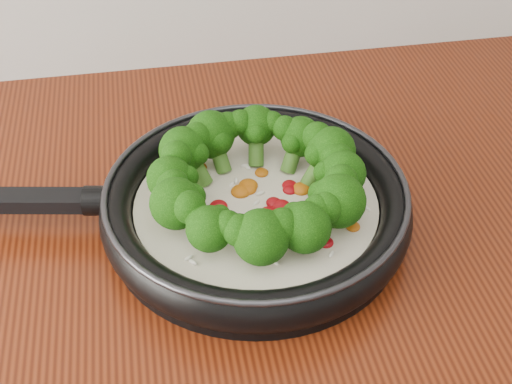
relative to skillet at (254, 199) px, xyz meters
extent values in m
cylinder|color=black|center=(0.00, 0.00, -0.03)|extent=(0.38, 0.38, 0.01)
torus|color=black|center=(0.00, 0.00, -0.01)|extent=(0.40, 0.40, 0.04)
torus|color=#2D2D33|center=(0.00, 0.00, 0.01)|extent=(0.39, 0.39, 0.01)
cube|color=black|center=(-0.26, 0.05, 0.00)|extent=(0.20, 0.06, 0.02)
cylinder|color=black|center=(-0.17, 0.03, 0.00)|extent=(0.04, 0.04, 0.03)
cylinder|color=silver|center=(0.00, 0.00, -0.02)|extent=(0.31, 0.31, 0.02)
ellipsoid|color=maroon|center=(0.08, -0.03, 0.00)|extent=(0.03, 0.03, 0.01)
ellipsoid|color=maroon|center=(0.03, -0.01, 0.00)|extent=(0.03, 0.03, 0.01)
ellipsoid|color=#B1550B|center=(0.06, 0.01, 0.00)|extent=(0.02, 0.02, 0.01)
ellipsoid|color=maroon|center=(0.04, 0.01, 0.00)|extent=(0.02, 0.02, 0.01)
ellipsoid|color=maroon|center=(0.01, -0.02, 0.00)|extent=(0.02, 0.02, 0.01)
ellipsoid|color=#B1550B|center=(-0.05, 0.07, 0.00)|extent=(0.02, 0.02, 0.01)
ellipsoid|color=maroon|center=(0.03, -0.03, 0.00)|extent=(0.03, 0.03, 0.01)
ellipsoid|color=maroon|center=(-0.10, 0.02, 0.00)|extent=(0.03, 0.03, 0.01)
ellipsoid|color=#B1550B|center=(0.02, 0.05, 0.00)|extent=(0.02, 0.02, 0.01)
ellipsoid|color=maroon|center=(-0.04, 0.00, 0.00)|extent=(0.03, 0.03, 0.01)
ellipsoid|color=maroon|center=(-0.04, -0.02, 0.00)|extent=(0.02, 0.02, 0.01)
ellipsoid|color=#B1550B|center=(0.00, 0.03, 0.00)|extent=(0.02, 0.02, 0.01)
ellipsoid|color=maroon|center=(-0.04, -0.02, 0.00)|extent=(0.02, 0.02, 0.01)
ellipsoid|color=maroon|center=(0.05, -0.04, 0.00)|extent=(0.03, 0.03, 0.01)
ellipsoid|color=#B1550B|center=(-0.01, 0.02, 0.00)|extent=(0.03, 0.03, 0.01)
ellipsoid|color=maroon|center=(0.11, 0.01, 0.00)|extent=(0.02, 0.02, 0.01)
ellipsoid|color=maroon|center=(0.06, -0.08, 0.00)|extent=(0.02, 0.02, 0.01)
ellipsoid|color=#B1550B|center=(0.10, -0.06, 0.00)|extent=(0.02, 0.02, 0.01)
ellipsoid|color=maroon|center=(0.10, 0.01, 0.00)|extent=(0.03, 0.03, 0.01)
ellipsoid|color=maroon|center=(0.02, -0.01, 0.00)|extent=(0.02, 0.02, 0.01)
ellipsoid|color=#B1550B|center=(0.00, 0.02, 0.00)|extent=(0.03, 0.03, 0.01)
ellipsoid|color=maroon|center=(0.00, -0.06, 0.00)|extent=(0.02, 0.02, 0.01)
ellipsoid|color=maroon|center=(0.04, 0.02, 0.00)|extent=(0.02, 0.02, 0.01)
ellipsoid|color=white|center=(-0.08, -0.08, 0.00)|extent=(0.01, 0.01, 0.00)
ellipsoid|color=white|center=(-0.05, 0.06, 0.00)|extent=(0.01, 0.01, 0.00)
ellipsoid|color=white|center=(0.02, -0.07, 0.00)|extent=(0.01, 0.01, 0.00)
ellipsoid|color=white|center=(-0.08, 0.06, 0.00)|extent=(0.01, 0.01, 0.00)
ellipsoid|color=white|center=(-0.02, 0.04, 0.00)|extent=(0.01, 0.01, 0.00)
ellipsoid|color=white|center=(0.01, 0.01, 0.00)|extent=(0.01, 0.01, 0.00)
ellipsoid|color=white|center=(-0.08, -0.07, 0.00)|extent=(0.01, 0.01, 0.00)
ellipsoid|color=white|center=(0.06, -0.10, 0.00)|extent=(0.01, 0.01, 0.00)
ellipsoid|color=white|center=(0.12, -0.03, 0.00)|extent=(0.01, 0.01, 0.00)
ellipsoid|color=white|center=(0.08, 0.04, 0.00)|extent=(0.01, 0.01, 0.00)
ellipsoid|color=white|center=(0.00, 0.06, 0.00)|extent=(0.01, 0.01, 0.00)
ellipsoid|color=white|center=(0.00, 0.07, 0.00)|extent=(0.01, 0.00, 0.00)
ellipsoid|color=white|center=(0.03, 0.05, -0.01)|extent=(0.01, 0.01, 0.00)
ellipsoid|color=white|center=(-0.01, 0.03, 0.00)|extent=(0.01, 0.01, 0.00)
ellipsoid|color=white|center=(-0.11, 0.00, 0.00)|extent=(0.01, 0.01, 0.00)
ellipsoid|color=white|center=(-0.02, -0.04, 0.00)|extent=(0.01, 0.01, 0.00)
ellipsoid|color=white|center=(0.00, -0.10, 0.00)|extent=(0.01, 0.01, 0.00)
ellipsoid|color=white|center=(0.00, 0.00, 0.00)|extent=(0.01, 0.01, 0.00)
ellipsoid|color=white|center=(-0.01, 0.04, 0.00)|extent=(0.01, 0.01, 0.00)
cylinder|color=#497C28|center=(0.08, -0.01, 0.01)|extent=(0.04, 0.02, 0.04)
sphere|color=black|center=(0.09, -0.01, 0.03)|extent=(0.06, 0.06, 0.05)
sphere|color=black|center=(0.09, 0.01, 0.04)|extent=(0.04, 0.04, 0.03)
sphere|color=black|center=(0.09, -0.03, 0.04)|extent=(0.03, 0.03, 0.03)
sphere|color=black|center=(0.08, -0.01, 0.03)|extent=(0.03, 0.03, 0.03)
cylinder|color=#497C28|center=(0.07, 0.02, 0.01)|extent=(0.04, 0.03, 0.04)
sphere|color=black|center=(0.09, 0.03, 0.03)|extent=(0.06, 0.06, 0.05)
sphere|color=black|center=(0.08, 0.05, 0.04)|extent=(0.04, 0.04, 0.03)
sphere|color=black|center=(0.09, 0.01, 0.04)|extent=(0.04, 0.04, 0.03)
sphere|color=black|center=(0.07, 0.02, 0.04)|extent=(0.03, 0.03, 0.03)
cylinder|color=#497C28|center=(0.05, 0.05, 0.01)|extent=(0.04, 0.04, 0.04)
sphere|color=black|center=(0.07, 0.07, 0.03)|extent=(0.06, 0.06, 0.05)
sphere|color=black|center=(0.05, 0.07, 0.04)|extent=(0.03, 0.03, 0.03)
sphere|color=black|center=(0.08, 0.05, 0.04)|extent=(0.03, 0.03, 0.03)
sphere|color=black|center=(0.05, 0.05, 0.03)|extent=(0.03, 0.03, 0.02)
cylinder|color=#497C28|center=(0.02, 0.07, 0.01)|extent=(0.02, 0.04, 0.04)
sphere|color=black|center=(0.02, 0.09, 0.03)|extent=(0.06, 0.06, 0.05)
sphere|color=black|center=(0.00, 0.09, 0.04)|extent=(0.04, 0.04, 0.03)
sphere|color=black|center=(0.04, 0.09, 0.04)|extent=(0.03, 0.03, 0.03)
sphere|color=black|center=(0.02, 0.07, 0.04)|extent=(0.03, 0.03, 0.02)
cylinder|color=#497C28|center=(-0.03, 0.07, 0.01)|extent=(0.03, 0.04, 0.04)
sphere|color=black|center=(-0.04, 0.09, 0.03)|extent=(0.07, 0.07, 0.06)
sphere|color=black|center=(-0.05, 0.07, 0.04)|extent=(0.04, 0.04, 0.04)
sphere|color=black|center=(-0.01, 0.09, 0.04)|extent=(0.04, 0.04, 0.03)
sphere|color=black|center=(-0.03, 0.07, 0.03)|extent=(0.03, 0.03, 0.03)
cylinder|color=#497C28|center=(-0.06, 0.05, 0.01)|extent=(0.04, 0.04, 0.04)
sphere|color=black|center=(-0.07, 0.06, 0.03)|extent=(0.06, 0.06, 0.05)
sphere|color=black|center=(-0.08, 0.04, 0.04)|extent=(0.04, 0.04, 0.03)
sphere|color=black|center=(-0.05, 0.07, 0.04)|extent=(0.04, 0.04, 0.03)
sphere|color=black|center=(-0.06, 0.05, 0.03)|extent=(0.03, 0.03, 0.03)
cylinder|color=#497C28|center=(-0.07, 0.01, 0.01)|extent=(0.04, 0.02, 0.04)
sphere|color=black|center=(-0.09, 0.01, 0.03)|extent=(0.06, 0.06, 0.05)
sphere|color=black|center=(-0.09, -0.01, 0.04)|extent=(0.04, 0.04, 0.03)
sphere|color=black|center=(-0.08, 0.03, 0.04)|extent=(0.03, 0.03, 0.03)
sphere|color=black|center=(-0.07, 0.01, 0.03)|extent=(0.03, 0.03, 0.02)
cylinder|color=#497C28|center=(-0.07, -0.02, 0.01)|extent=(0.04, 0.03, 0.04)
sphere|color=black|center=(-0.09, -0.03, 0.03)|extent=(0.06, 0.06, 0.05)
sphere|color=black|center=(-0.07, -0.05, 0.04)|extent=(0.04, 0.04, 0.03)
sphere|color=black|center=(-0.09, -0.01, 0.04)|extent=(0.04, 0.04, 0.03)
sphere|color=black|center=(-0.07, -0.02, 0.03)|extent=(0.03, 0.03, 0.03)
cylinder|color=#497C28|center=(-0.05, -0.06, 0.01)|extent=(0.03, 0.04, 0.04)
sphere|color=black|center=(-0.06, -0.07, 0.03)|extent=(0.06, 0.06, 0.05)
sphere|color=black|center=(-0.04, -0.08, 0.04)|extent=(0.03, 0.03, 0.03)
sphere|color=black|center=(-0.07, -0.05, 0.04)|extent=(0.03, 0.03, 0.03)
sphere|color=black|center=(-0.04, -0.05, 0.03)|extent=(0.03, 0.03, 0.02)
cylinder|color=#497C28|center=(-0.01, -0.07, 0.01)|extent=(0.02, 0.04, 0.04)
sphere|color=black|center=(-0.01, -0.09, 0.03)|extent=(0.07, 0.07, 0.06)
sphere|color=black|center=(0.01, -0.09, 0.04)|extent=(0.04, 0.04, 0.04)
sphere|color=black|center=(-0.03, -0.08, 0.04)|extent=(0.04, 0.04, 0.03)
sphere|color=black|center=(-0.01, -0.07, 0.03)|extent=(0.03, 0.03, 0.03)
cylinder|color=#497C28|center=(0.03, -0.07, 0.01)|extent=(0.03, 0.04, 0.04)
sphere|color=black|center=(0.04, -0.09, 0.03)|extent=(0.06, 0.06, 0.05)
sphere|color=black|center=(0.05, -0.07, 0.04)|extent=(0.04, 0.04, 0.03)
sphere|color=black|center=(0.02, -0.09, 0.04)|extent=(0.04, 0.04, 0.03)
sphere|color=black|center=(0.03, -0.07, 0.03)|extent=(0.03, 0.03, 0.03)
cylinder|color=#497C28|center=(0.06, -0.05, 0.01)|extent=(0.04, 0.04, 0.04)
sphere|color=black|center=(0.08, -0.06, 0.03)|extent=(0.07, 0.07, 0.06)
sphere|color=black|center=(0.09, -0.04, 0.04)|extent=(0.04, 0.04, 0.04)
sphere|color=black|center=(0.06, -0.07, 0.04)|extent=(0.04, 0.04, 0.03)
sphere|color=black|center=(0.06, -0.05, 0.04)|extent=(0.03, 0.03, 0.03)
camera|label=1|loc=(-0.10, -0.57, 0.49)|focal=48.49mm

